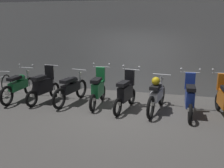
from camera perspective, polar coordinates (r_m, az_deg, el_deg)
The scene contains 10 objects.
ground_plane at distance 7.57m, azimuth 2.59°, elevation -6.32°, with size 80.00×80.00×0.00m, color #565451.
back_wall at distance 9.53m, azimuth 5.80°, elevation 8.18°, with size 16.00×0.30×3.34m, color #9EA0A3.
motorbike_slot_0 at distance 9.16m, azimuth -20.16°, elevation -0.34°, with size 0.59×1.95×1.15m.
motorbike_slot_1 at distance 8.69m, azimuth -14.99°, elevation -0.48°, with size 0.56×1.67×1.18m.
motorbike_slot_2 at distance 8.38m, azimuth -9.15°, elevation -0.96°, with size 0.58×1.94×1.03m.
motorbike_slot_3 at distance 8.06m, azimuth -3.13°, elevation -1.11°, with size 0.59×1.68×1.29m.
motorbike_slot_4 at distance 7.64m, azimuth 3.09°, elevation -1.96°, with size 0.58×1.67×1.29m.
motorbike_slot_5 at distance 7.59m, azimuth 10.02°, elevation -2.27°, with size 0.56×1.94×1.08m.
motorbike_slot_6 at distance 7.49m, azimuth 17.00°, elevation -2.89°, with size 0.59×1.68×1.29m.
motorbike_slot_7 at distance 7.71m, azimuth 23.82°, elevation -3.02°, with size 0.59×1.68×1.29m.
Camera 1 is at (1.46, -6.95, 2.62)m, focal length 40.77 mm.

